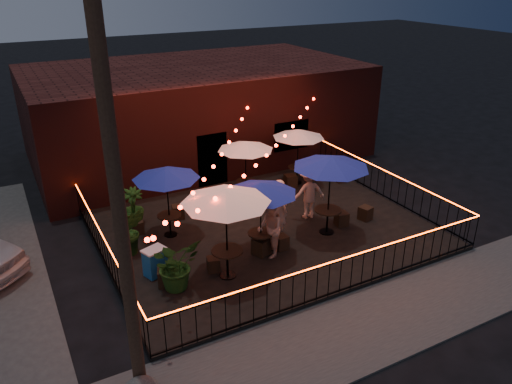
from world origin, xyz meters
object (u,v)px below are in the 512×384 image
utility_pole (119,214)px  cafe_table_4 (331,163)px  cafe_table_3 (245,146)px  cooler (155,262)px  cafe_table_0 (226,197)px  cafe_table_1 (166,174)px  cafe_table_2 (261,189)px  cafe_table_5 (299,134)px

utility_pole → cafe_table_4: 7.96m
cafe_table_3 → cafe_table_4: bearing=-72.7°
cafe_table_4 → cooler: bearing=177.3°
cafe_table_0 → cafe_table_4: 3.88m
cafe_table_1 → cafe_table_4: cafe_table_4 is taller
cafe_table_2 → cooler: bearing=172.2°
cafe_table_4 → cafe_table_5: 4.06m
cafe_table_0 → cafe_table_5: (5.13, 4.55, -0.38)m
cafe_table_0 → cafe_table_5: cafe_table_0 is taller
cafe_table_2 → cooler: 3.49m
cafe_table_1 → cooler: cafe_table_1 is taller
cafe_table_4 → cafe_table_5: (1.32, 3.82, -0.38)m
cafe_table_1 → cooler: (-1.10, -1.92, -1.65)m
cafe_table_1 → cafe_table_2: cafe_table_2 is taller
cafe_table_3 → cafe_table_5: cafe_table_3 is taller
cafe_table_4 → utility_pole: bearing=-154.1°
cafe_table_2 → cafe_table_3: cafe_table_2 is taller
utility_pole → cafe_table_5: 11.21m
cafe_table_2 → cafe_table_4: size_ratio=0.87×
cafe_table_5 → cooler: 7.87m
cafe_table_1 → cooler: bearing=-119.7°
cafe_table_3 → cafe_table_5: 2.43m
cafe_table_5 → cooler: cafe_table_5 is taller
cafe_table_3 → cafe_table_0: bearing=-122.9°
utility_pole → cafe_table_4: size_ratio=2.89×
cafe_table_4 → cafe_table_5: bearing=70.9°
cafe_table_0 → cafe_table_1: bearing=101.7°
cafe_table_2 → cafe_table_3: 3.91m
utility_pole → cafe_table_5: size_ratio=3.70×
utility_pole → cafe_table_0: (3.21, 2.69, -1.49)m
utility_pole → cafe_table_4: (7.03, 3.42, -1.50)m
cafe_table_0 → cafe_table_3: cafe_table_0 is taller
cafe_table_1 → cafe_table_3: cafe_table_1 is taller
utility_pole → cafe_table_1: 6.43m
cafe_table_2 → cafe_table_4: (2.48, 0.16, 0.28)m
cafe_table_5 → cafe_table_1: bearing=-164.0°
utility_pole → cafe_table_0: 4.44m
utility_pole → cafe_table_2: utility_pole is taller
cafe_table_1 → cafe_table_3: (3.33, 1.31, -0.06)m
cafe_table_2 → cafe_table_0: bearing=-156.8°
utility_pole → cooler: 5.26m
cafe_table_0 → cafe_table_2: bearing=23.2°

